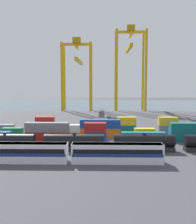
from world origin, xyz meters
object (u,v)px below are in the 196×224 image
object	(u,v)px
shipping_container_8	(13,132)
shipping_container_10	(100,132)
freight_tank_row	(144,143)
shipping_container_5	(143,137)
shipping_container_17	(86,129)
passenger_train	(70,152)
gantry_crane_central	(130,59)
gantry_crane_west	(77,67)

from	to	relation	value
shipping_container_8	shipping_container_10	size ratio (longest dim) A/B	0.50
freight_tank_row	shipping_container_8	xyz separation A→B (m)	(-37.28, 17.43, -0.73)
shipping_container_5	shipping_container_17	xyz separation A→B (m)	(-16.91, 13.17, 0.00)
shipping_container_10	freight_tank_row	bearing A→B (deg)	-58.59
shipping_container_5	freight_tank_row	bearing A→B (deg)	-97.49
shipping_container_5	shipping_container_10	world-z (taller)	same
shipping_container_5	shipping_container_8	bearing A→B (deg)	170.34
passenger_train	freight_tank_row	distance (m)	19.04
passenger_train	gantry_crane_central	size ratio (longest dim) A/B	0.73
shipping_container_5	shipping_container_10	distance (m)	13.75
shipping_container_10	gantry_crane_west	bearing A→B (deg)	99.86
freight_tank_row	shipping_container_17	world-z (taller)	freight_tank_row
shipping_container_5	gantry_crane_west	world-z (taller)	gantry_crane_west
gantry_crane_west	gantry_crane_central	distance (m)	32.90
passenger_train	shipping_container_8	distance (m)	34.25
shipping_container_5	passenger_train	bearing A→B (deg)	-130.93
shipping_container_17	gantry_crane_central	distance (m)	89.81
gantry_crane_west	gantry_crane_central	size ratio (longest dim) A/B	0.86
shipping_container_10	gantry_crane_central	size ratio (longest dim) A/B	0.24
gantry_crane_central	shipping_container_8	bearing A→B (deg)	-116.29
shipping_container_5	shipping_container_17	distance (m)	21.43
passenger_train	shipping_container_10	size ratio (longest dim) A/B	3.09
shipping_container_10	shipping_container_17	size ratio (longest dim) A/B	1.00
freight_tank_row	shipping_container_5	size ratio (longest dim) A/B	6.66
shipping_container_5	shipping_container_10	bearing A→B (deg)	151.38
freight_tank_row	gantry_crane_central	world-z (taller)	gantry_crane_central
shipping_container_10	gantry_crane_west	xyz separation A→B (m)	(-15.53, 89.32, 25.41)
passenger_train	gantry_crane_central	xyz separation A→B (m)	(22.78, 115.52, 29.10)
shipping_container_8	freight_tank_row	bearing A→B (deg)	-25.06
shipping_container_10	gantry_crane_west	world-z (taller)	gantry_crane_west
shipping_container_5	gantry_crane_central	bearing A→B (deg)	87.00
freight_tank_row	shipping_container_8	world-z (taller)	freight_tank_row
shipping_container_10	gantry_crane_central	xyz separation A→B (m)	(17.04, 88.39, 29.94)
shipping_container_10	shipping_container_17	bearing A→B (deg)	126.30
passenger_train	shipping_container_17	world-z (taller)	passenger_train
passenger_train	shipping_container_17	distance (m)	33.74
passenger_train	shipping_container_8	xyz separation A→B (m)	(-20.89, 27.13, -0.84)
shipping_container_17	gantry_crane_central	size ratio (longest dim) A/B	0.24
shipping_container_17	passenger_train	bearing A→B (deg)	-91.53
passenger_train	gantry_crane_west	bearing A→B (deg)	94.81
shipping_container_8	gantry_crane_central	size ratio (longest dim) A/B	0.12
shipping_container_5	gantry_crane_west	xyz separation A→B (m)	(-27.60, 95.91, 25.41)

